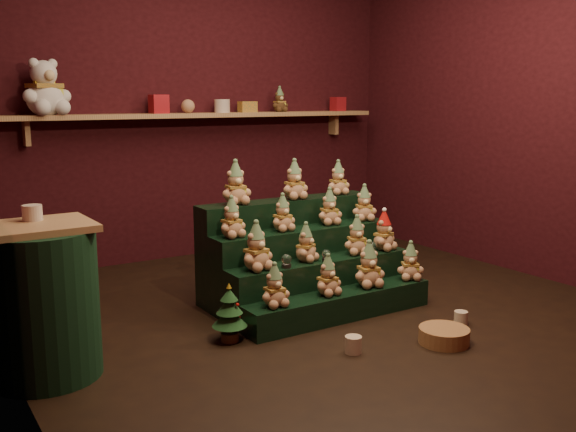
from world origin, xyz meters
TOP-DOWN VIEW (x-y plane):
  - ground at (0.00, 0.00)m, footprint 4.00×4.00m
  - back_wall at (0.00, 2.05)m, footprint 4.00×0.10m
  - right_wall at (2.05, 0.00)m, footprint 0.10×4.00m
  - back_shelf at (0.00, 1.87)m, footprint 3.60×0.26m
  - riser_tier_front at (0.01, -0.18)m, footprint 1.40×0.22m
  - riser_tier_midfront at (0.01, 0.04)m, footprint 1.40×0.22m
  - riser_tier_midback at (0.01, 0.26)m, footprint 1.40×0.22m
  - riser_tier_back at (0.01, 0.48)m, footprint 1.40×0.22m
  - teddy_0 at (-0.51, -0.19)m, footprint 0.19×0.17m
  - teddy_1 at (-0.09, -0.17)m, footprint 0.21×0.19m
  - teddy_2 at (0.26, -0.17)m, footprint 0.25×0.24m
  - teddy_3 at (0.62, -0.19)m, footprint 0.25×0.24m
  - teddy_4 at (-0.51, 0.04)m, footprint 0.26×0.24m
  - teddy_5 at (-0.11, 0.06)m, footprint 0.24×0.23m
  - teddy_6 at (0.31, 0.03)m, footprint 0.24×0.22m
  - teddy_7 at (0.55, 0.03)m, footprint 0.25×0.24m
  - teddy_8 at (-0.56, 0.27)m, footprint 0.22×0.20m
  - teddy_9 at (-0.16, 0.27)m, footprint 0.19×0.18m
  - teddy_10 at (0.25, 0.28)m, footprint 0.21×0.20m
  - teddy_11 at (0.56, 0.27)m, footprint 0.24×0.23m
  - teddy_12 at (-0.42, 0.48)m, footprint 0.23×0.21m
  - teddy_13 at (0.06, 0.47)m, footprint 0.21×0.19m
  - teddy_14 at (0.47, 0.48)m, footprint 0.20×0.18m
  - snow_globe_a at (-0.31, -0.02)m, footprint 0.07×0.07m
  - snow_globe_b at (0.01, -0.02)m, footprint 0.06×0.06m
  - snow_globe_c at (0.41, -0.02)m, footprint 0.06×0.06m
  - side_table at (-1.85, -0.06)m, footprint 0.57×0.57m
  - table_ornament at (-1.85, 0.04)m, footprint 0.10×0.10m
  - mini_christmas_tree at (-0.80, -0.14)m, footprint 0.21×0.21m
  - mug_left at (-0.28, -0.69)m, footprint 0.10×0.10m
  - mug_right at (0.60, -0.69)m, footprint 0.09×0.09m
  - wicker_basket at (0.27, -0.87)m, footprint 0.40×0.40m
  - white_bear at (-1.36, 1.84)m, footprint 0.46×0.44m
  - brown_bear at (0.78, 1.84)m, footprint 0.17×0.15m
  - gift_tin_red_a at (-0.43, 1.85)m, footprint 0.14×0.14m
  - gift_tin_cream at (0.17, 1.85)m, footprint 0.14×0.14m
  - gift_tin_red_b at (1.48, 1.85)m, footprint 0.12×0.12m
  - shelf_plush_ball at (-0.16, 1.85)m, footprint 0.12×0.12m
  - scarf_gift_box at (0.44, 1.85)m, footprint 0.16×0.10m

SIDE VIEW (x-z plane):
  - ground at x=0.00m, z-range 0.00..0.00m
  - mug_right at x=0.60m, z-range 0.00..0.09m
  - wicker_basket at x=0.27m, z-range 0.00..0.09m
  - mug_left at x=-0.28m, z-range 0.00..0.10m
  - riser_tier_front at x=0.01m, z-range 0.00..0.18m
  - mini_christmas_tree at x=-0.80m, z-range -0.01..0.36m
  - riser_tier_midfront at x=0.01m, z-range 0.00..0.36m
  - riser_tier_midback at x=0.01m, z-range 0.00..0.54m
  - teddy_1 at x=-0.09m, z-range 0.18..0.45m
  - teddy_3 at x=0.62m, z-range 0.18..0.45m
  - teddy_0 at x=-0.51m, z-range 0.18..0.45m
  - teddy_2 at x=0.26m, z-range 0.18..0.49m
  - riser_tier_back at x=0.01m, z-range 0.00..0.72m
  - snow_globe_b at x=0.01m, z-range 0.36..0.44m
  - snow_globe_c at x=0.41m, z-range 0.36..0.45m
  - snow_globe_a at x=-0.31m, z-range 0.36..0.45m
  - side_table at x=-1.85m, z-range 0.00..0.82m
  - teddy_5 at x=-0.11m, z-range 0.36..0.62m
  - teddy_6 at x=0.31m, z-range 0.36..0.63m
  - teddy_7 at x=0.55m, z-range 0.36..0.64m
  - teddy_4 at x=-0.51m, z-range 0.36..0.67m
  - teddy_9 at x=-0.16m, z-range 0.54..0.79m
  - teddy_10 at x=0.25m, z-range 0.54..0.80m
  - teddy_11 at x=0.56m, z-range 0.54..0.80m
  - teddy_8 at x=-0.56m, z-range 0.54..0.81m
  - teddy_14 at x=0.47m, z-range 0.72..0.97m
  - teddy_13 at x=0.06m, z-range 0.72..1.00m
  - table_ornament at x=-1.85m, z-range 0.82..0.91m
  - teddy_12 at x=-0.42m, z-range 0.72..1.02m
  - back_shelf at x=0.00m, z-range 1.17..1.41m
  - scarf_gift_box at x=0.44m, z-range 1.32..1.42m
  - gift_tin_cream at x=0.17m, z-range 1.32..1.44m
  - shelf_plush_ball at x=-0.16m, z-range 1.32..1.44m
  - gift_tin_red_b at x=1.48m, z-range 1.32..1.46m
  - back_wall at x=0.00m, z-range 0.00..2.80m
  - right_wall at x=2.05m, z-range 0.00..2.80m
  - gift_tin_red_a at x=-0.43m, z-range 1.32..1.48m
  - brown_bear at x=0.78m, z-range 1.32..1.55m
  - white_bear at x=-1.36m, z-range 1.32..1.86m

